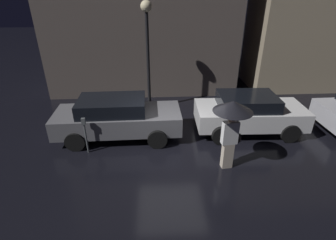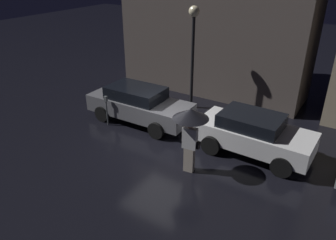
# 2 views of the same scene
# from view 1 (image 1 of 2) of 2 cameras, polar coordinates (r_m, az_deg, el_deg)

# --- Properties ---
(ground_plane) EXTENTS (60.00, 60.00, 0.00)m
(ground_plane) POSITION_cam_1_polar(r_m,az_deg,el_deg) (8.89, 0.67, -7.36)
(ground_plane) COLOR black
(building_facade_right) EXTENTS (7.58, 3.00, 8.48)m
(building_facade_right) POSITION_cam_1_polar(r_m,az_deg,el_deg) (16.49, 32.23, 20.74)
(building_facade_right) COLOR gray
(building_facade_right) RESTS_ON ground
(parked_car_grey) EXTENTS (4.52, 1.89, 1.53)m
(parked_car_grey) POSITION_cam_1_polar(r_m,az_deg,el_deg) (9.64, -11.05, 0.61)
(parked_car_grey) COLOR slate
(parked_car_grey) RESTS_ON ground
(parked_car_white) EXTENTS (4.05, 1.94, 1.49)m
(parked_car_white) POSITION_cam_1_polar(r_m,az_deg,el_deg) (10.29, 17.21, 1.57)
(parked_car_white) COLOR silver
(parked_car_white) RESTS_ON ground
(pedestrian_with_umbrella) EXTENTS (1.13, 1.13, 2.23)m
(pedestrian_with_umbrella) POSITION_cam_1_polar(r_m,az_deg,el_deg) (7.62, 13.78, 0.81)
(pedestrian_with_umbrella) COLOR beige
(pedestrian_with_umbrella) RESTS_ON ground
(parking_meter) EXTENTS (0.12, 0.10, 1.29)m
(parking_meter) POSITION_cam_1_polar(r_m,az_deg,el_deg) (8.96, -17.59, -2.46)
(parking_meter) COLOR #4C5154
(parking_meter) RESTS_ON ground
(street_lamp_near) EXTENTS (0.45, 0.45, 4.55)m
(street_lamp_near) POSITION_cam_1_polar(r_m,az_deg,el_deg) (11.14, -4.56, 18.04)
(street_lamp_near) COLOR black
(street_lamp_near) RESTS_ON ground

